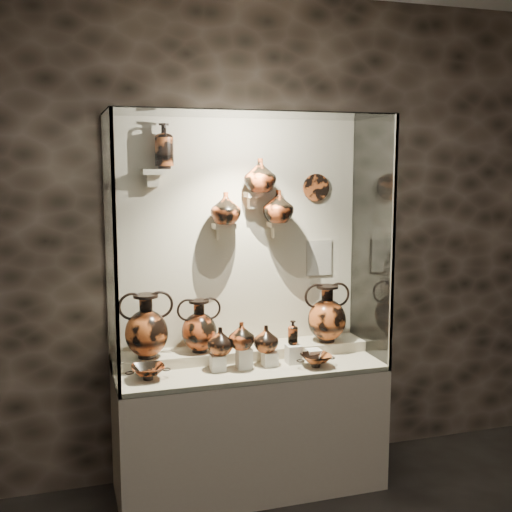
{
  "coord_description": "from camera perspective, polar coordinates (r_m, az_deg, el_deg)",
  "views": [
    {
      "loc": [
        -1.13,
        -1.6,
        2.1
      ],
      "look_at": [
        0.07,
        2.26,
        1.52
      ],
      "focal_mm": 45.0,
      "sensor_mm": 36.0,
      "label": 1
    }
  ],
  "objects": [
    {
      "name": "bracket_cb",
      "position": [
        4.21,
        -0.26,
        5.47
      ],
      "size": [
        0.1,
        0.12,
        0.04
      ],
      "primitive_type": "cube",
      "color": "#C1B59B",
      "rests_on": "back_panel"
    },
    {
      "name": "glass_top",
      "position": [
        3.96,
        -0.63,
        12.49
      ],
      "size": [
        1.7,
        0.6,
        0.01
      ],
      "primitive_type": "cube",
      "color": "white",
      "rests_on": "back_panel"
    },
    {
      "name": "pedestal_a",
      "position": [
        4.03,
        -3.43,
        -9.45
      ],
      "size": [
        0.09,
        0.09,
        0.1
      ],
      "primitive_type": "cube",
      "color": "silver",
      "rests_on": "front_tier"
    },
    {
      "name": "wall_plate",
      "position": [
        4.41,
        5.36,
        6.07
      ],
      "size": [
        0.19,
        0.02,
        0.19
      ],
      "primitive_type": "cylinder",
      "rotation": [
        1.57,
        0.0,
        0.0
      ],
      "color": "#9F481F",
      "rests_on": "back_panel"
    },
    {
      "name": "pedestal_d",
      "position": [
        4.17,
        3.33,
        -8.7
      ],
      "size": [
        0.09,
        0.09,
        0.12
      ],
      "primitive_type": "cube",
      "color": "silver",
      "rests_on": "front_tier"
    },
    {
      "name": "frame_post_left",
      "position": [
        3.54,
        -12.38,
        -0.12
      ],
      "size": [
        0.02,
        0.02,
        1.6
      ],
      "primitive_type": "cube",
      "color": "gray",
      "rests_on": "plinth"
    },
    {
      "name": "pedestal_e",
      "position": [
        4.22,
        5.13,
        -8.77
      ],
      "size": [
        0.09,
        0.09,
        0.08
      ],
      "primitive_type": "cube",
      "color": "silver",
      "rests_on": "front_tier"
    },
    {
      "name": "bracket_ca",
      "position": [
        4.17,
        -2.89,
        2.68
      ],
      "size": [
        0.14,
        0.12,
        0.04
      ],
      "primitive_type": "cube",
      "color": "#C1B59B",
      "rests_on": "back_panel"
    },
    {
      "name": "rear_tier",
      "position": [
        4.3,
        -1.28,
        -8.71
      ],
      "size": [
        1.7,
        0.25,
        0.1
      ],
      "primitive_type": "cube",
      "color": "#B9AC8F",
      "rests_on": "plinth"
    },
    {
      "name": "amphora_left",
      "position": [
        4.06,
        -9.72,
        -6.13
      ],
      "size": [
        0.38,
        0.38,
        0.41
      ],
      "primitive_type": null,
      "rotation": [
        0.0,
        0.0,
        0.21
      ],
      "color": "#A54B1F",
      "rests_on": "rear_tier"
    },
    {
      "name": "jug_b",
      "position": [
        4.0,
        -1.31,
        -7.08
      ],
      "size": [
        0.21,
        0.21,
        0.17
      ],
      "primitive_type": "imported",
      "rotation": [
        0.0,
        0.0,
        0.33
      ],
      "color": "#A9441D",
      "rests_on": "pedestal_b"
    },
    {
      "name": "glass_front",
      "position": [
        3.7,
        0.71,
        0.43
      ],
      "size": [
        1.7,
        0.01,
        1.6
      ],
      "primitive_type": "cube",
      "color": "white",
      "rests_on": "plinth"
    },
    {
      "name": "lekythos_small",
      "position": [
        4.14,
        3.28,
        -6.67
      ],
      "size": [
        0.09,
        0.09,
        0.18
      ],
      "primitive_type": null,
      "rotation": [
        0.0,
        0.0,
        -0.23
      ],
      "color": "#A9441D",
      "rests_on": "pedestal_d"
    },
    {
      "name": "ovoid_vase_c",
      "position": [
        4.21,
        1.99,
        4.44
      ],
      "size": [
        0.25,
        0.25,
        0.21
      ],
      "primitive_type": "imported",
      "rotation": [
        0.0,
        0.0,
        0.28
      ],
      "color": "#A9441D",
      "rests_on": "bracket_cc"
    },
    {
      "name": "glass_right",
      "position": [
        4.29,
        10.26,
        1.38
      ],
      "size": [
        0.01,
        0.6,
        1.6
      ],
      "primitive_type": "cube",
      "color": "white",
      "rests_on": "plinth"
    },
    {
      "name": "pedestal_b",
      "position": [
        4.06,
        -1.08,
        -9.05
      ],
      "size": [
        0.09,
        0.09,
        0.13
      ],
      "primitive_type": "cube",
      "color": "silver",
      "rests_on": "front_tier"
    },
    {
      "name": "ovoid_vase_a",
      "position": [
        4.11,
        -2.72,
        4.28
      ],
      "size": [
        0.26,
        0.26,
        0.2
      ],
      "primitive_type": "imported",
      "rotation": [
        0.0,
        0.0,
        -0.4
      ],
      "color": "#A9441D",
      "rests_on": "bracket_ca"
    },
    {
      "name": "glass_left",
      "position": [
        3.82,
        -12.85,
        0.48
      ],
      "size": [
        0.01,
        0.6,
        1.6
      ],
      "primitive_type": "cube",
      "color": "white",
      "rests_on": "plinth"
    },
    {
      "name": "wall_back",
      "position": [
        4.28,
        -1.85,
        1.48
      ],
      "size": [
        5.0,
        0.02,
        3.2
      ],
      "primitive_type": "cube",
      "color": "black",
      "rests_on": "ground"
    },
    {
      "name": "jug_a",
      "position": [
        4.0,
        -3.2,
        -7.54
      ],
      "size": [
        0.18,
        0.18,
        0.17
      ],
      "primitive_type": "imported",
      "rotation": [
        0.0,
        0.0,
        -0.09
      ],
      "color": "#A54B1F",
      "rests_on": "pedestal_a"
    },
    {
      "name": "kylix_left",
      "position": [
        3.92,
        -9.59,
        -10.04
      ],
      "size": [
        0.32,
        0.3,
        0.1
      ],
      "primitive_type": null,
      "rotation": [
        0.0,
        0.0,
        -0.36
      ],
      "color": "#A9441D",
      "rests_on": "front_tier"
    },
    {
      "name": "amphora_mid",
      "position": [
        4.15,
        -5.08,
        -6.19
      ],
      "size": [
        0.36,
        0.36,
        0.34
      ],
      "primitive_type": null,
      "rotation": [
        0.0,
        0.0,
        -0.43
      ],
      "color": "#A9441D",
      "rests_on": "rear_tier"
    },
    {
      "name": "kylix_right",
      "position": [
        4.11,
        5.33,
        -9.12
      ],
      "size": [
        0.3,
        0.28,
        0.1
      ],
      "primitive_type": null,
      "rotation": [
        0.0,
        0.0,
        0.34
      ],
      "color": "#A54B1F",
      "rests_on": "front_tier"
    },
    {
      "name": "bracket_ul",
      "position": [
        4.06,
        -9.13,
        7.39
      ],
      "size": [
        0.14,
        0.12,
        0.04
      ],
      "primitive_type": "cube",
      "color": "#C1B59B",
      "rests_on": "back_panel"
    },
    {
      "name": "pedestal_c",
      "position": [
        4.12,
        1.22,
        -9.1
      ],
      "size": [
        0.09,
        0.09,
        0.09
      ],
      "primitive_type": "cube",
      "color": "silver",
      "rests_on": "front_tier"
    },
    {
      "name": "front_tier",
      "position": [
        4.15,
        -0.6,
        -9.85
      ],
      "size": [
        1.68,
        0.58,
        0.03
      ],
      "primitive_type": "cube",
      "color": "#B9AC8F",
      "rests_on": "plinth"
    },
    {
      "name": "frame_post_right",
      "position": [
        4.04,
        12.09,
        0.91
      ],
      "size": [
        0.02,
        0.02,
        1.6
      ],
      "primitive_type": "cube",
      "color": "gray",
      "rests_on": "plinth"
    },
    {
      "name": "lekythos_tall",
      "position": [
        4.06,
        -8.18,
        9.89
      ],
      "size": [
        0.16,
        0.16,
        0.32
      ],
      "primitive_type": null,
      "rotation": [
        0.0,
        0.0,
        -0.29
      ],
      "color": "#A54B1F",
      "rests_on": "bracket_ul"
    },
    {
      "name": "info_placard",
      "position": [
        4.47,
        5.61,
        -0.16
      ],
      "size": [
        0.18,
        0.01,
        0.25
      ],
      "primitive_type": "cube",
      "color": "beige",
      "rests_on": "back_panel"
    },
    {
      "name": "jug_c",
      "position": [
        4.09,
        0.88,
        -7.34
      ],
      "size": [
        0.18,
        0.18,
        0.17
      ],
      "primitive_type": "imported",
      "rotation": [
        0.0,
        0.0,
        0.09
      ],
      "color": "#A54B1F",
      "rests_on": "pedestal_c"
    },
    {
      "name": "amphora_right",
      "position": [
        4.39,
        6.31,
        -5.08
      ],
      "size": [
        0.38,
        0.38,
        0.39
      ],
      "primitive_type": null,
      "rotation": [
        0.0,
        0.0,
        0.27
      ],
      "color": "#A54B1F",
      "rests_on": "rear_tier"
    },
    {
      "name": "bracket_cc",
      "position": [
        4.28,
        2.05,
        2.83
      ],
      "size": [
        0.14,
        0.12,
        0.04
      ],
      "primitive_type": "cube",
      "color": "#C1B59B",
      "rests_on": "back_panel"
    },
    {
      "name": "back_panel",
      "position": [
        4.28,
        -1.83,
        1.48
      ],
      "size": [
        1.7,
        0.03,
        1.6
      ],
      "primitive_type": "cube",
      "color": "#C1B59B",
      "rests_on": "plinth"
    },
    {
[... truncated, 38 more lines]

